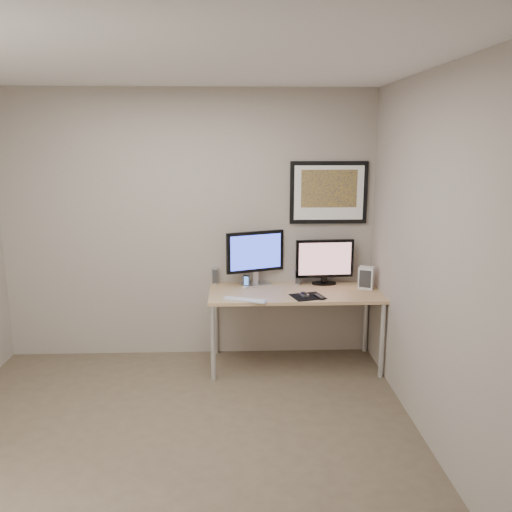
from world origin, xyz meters
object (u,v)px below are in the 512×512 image
(speaker_right, at_px, (298,276))
(phone_dock, at_px, (246,281))
(monitor_large, at_px, (255,256))
(monitor_tv, at_px, (325,261))
(keyboard, at_px, (244,300))
(framed_art, at_px, (329,193))
(speaker_left, at_px, (215,276))
(fan_unit, at_px, (366,278))
(desk, at_px, (295,298))

(speaker_right, height_order, phone_dock, speaker_right)
(monitor_large, distance_m, monitor_tv, 0.68)
(monitor_large, xyz_separation_m, keyboard, (-0.11, -0.52, -0.29))
(framed_art, xyz_separation_m, phone_dock, (-0.80, -0.18, -0.83))
(monitor_large, distance_m, speaker_left, 0.45)
(monitor_large, relative_size, monitor_tv, 0.98)
(speaker_left, xyz_separation_m, speaker_right, (0.81, -0.05, 0.00))
(keyboard, bearing_deg, monitor_tv, 53.52)
(fan_unit, bearing_deg, speaker_left, -165.04)
(desk, bearing_deg, speaker_right, 78.34)
(monitor_tv, bearing_deg, speaker_left, 173.02)
(monitor_large, relative_size, phone_dock, 4.62)
(keyboard, xyz_separation_m, fan_unit, (1.17, 0.36, 0.10))
(monitor_large, bearing_deg, speaker_right, -18.43)
(keyboard, bearing_deg, monitor_large, 97.86)
(speaker_right, distance_m, keyboard, 0.76)
(phone_dock, relative_size, keyboard, 0.31)
(monitor_tv, height_order, keyboard, monitor_tv)
(desk, height_order, speaker_left, speaker_left)
(keyboard, bearing_deg, fan_unit, 37.25)
(framed_art, distance_m, phone_dock, 1.17)
(speaker_right, bearing_deg, speaker_left, 175.15)
(monitor_tv, xyz_separation_m, speaker_right, (-0.26, 0.01, -0.15))
(speaker_right, xyz_separation_m, fan_unit, (0.63, -0.18, 0.02))
(monitor_tv, bearing_deg, speaker_right, 173.30)
(speaker_left, relative_size, keyboard, 0.40)
(phone_dock, bearing_deg, speaker_right, 26.25)
(framed_art, relative_size, monitor_tv, 1.32)
(keyboard, bearing_deg, phone_dock, 106.85)
(monitor_large, xyz_separation_m, fan_unit, (1.05, -0.16, -0.19))
(framed_art, xyz_separation_m, monitor_large, (-0.71, -0.09, -0.60))
(speaker_right, bearing_deg, monitor_tv, -4.48)
(framed_art, relative_size, phone_dock, 6.21)
(framed_art, height_order, monitor_tv, framed_art)
(speaker_left, height_order, phone_dock, speaker_left)
(desk, relative_size, speaker_right, 9.47)
(speaker_right, height_order, keyboard, speaker_right)
(monitor_tv, xyz_separation_m, speaker_left, (-1.07, 0.07, -0.16))
(monitor_large, bearing_deg, fan_unit, -29.41)
(framed_art, xyz_separation_m, keyboard, (-0.83, -0.61, -0.88))
(desk, height_order, speaker_right, speaker_right)
(monitor_tv, distance_m, fan_unit, 0.43)
(phone_dock, bearing_deg, monitor_large, 58.81)
(desk, distance_m, fan_unit, 0.71)
(framed_art, distance_m, speaker_right, 0.86)
(monitor_large, bearing_deg, phone_dock, -156.83)
(desk, xyz_separation_m, phone_dock, (-0.45, 0.15, 0.13))
(phone_dock, distance_m, fan_unit, 1.14)
(desk, relative_size, framed_art, 2.13)
(monitor_tv, height_order, speaker_left, monitor_tv)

